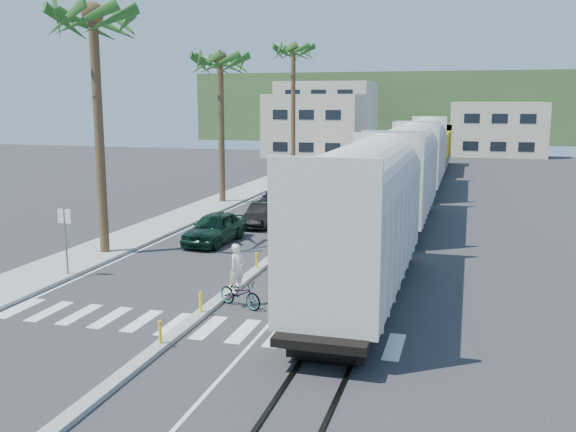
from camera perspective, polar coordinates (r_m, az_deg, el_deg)
The scene contains 16 objects.
ground at distance 23.29m, azimuth -6.75°, elevation -8.04°, with size 140.00×140.00×0.00m, color #28282B.
sidewalk at distance 49.03m, azimuth -4.76°, elevation 1.78°, with size 3.00×90.00×0.15m, color gray.
rails at distance 49.06m, azimuth 11.45°, elevation 1.56°, with size 1.56×100.00×0.06m.
median at distance 41.87m, azimuth 3.74°, elevation 0.35°, with size 0.45×60.00×0.85m.
crosswalk at distance 21.56m, azimuth -8.81°, elevation -9.60°, with size 14.00×2.20×0.01m, color silver.
lane_markings at distance 47.20m, azimuth 2.48°, elevation 1.39°, with size 9.42×90.00×0.01m.
freight_train at distance 43.59m, azimuth 11.05°, elevation 4.31°, with size 3.00×60.94×5.85m.
palm_trees at distance 46.34m, azimuth -5.52°, elevation 14.58°, with size 3.50×37.20×13.75m.
street_sign at distance 27.97m, azimuth -19.19°, elevation -1.27°, with size 0.60×0.08×3.00m.
buildings at distance 93.30m, azimuth 6.64°, elevation 8.42°, with size 38.00×27.00×10.00m.
hillside at distance 120.70m, azimuth 11.91°, elevation 9.45°, with size 80.00×20.00×12.00m, color #385628.
car_lead at distance 33.24m, azimuth -6.54°, elevation -1.06°, with size 2.22×4.81×1.60m, color black.
car_second at distance 37.53m, azimuth -2.31°, elevation 0.10°, with size 1.50×4.08×1.33m, color black.
car_third at distance 43.82m, azimuth -1.05°, elevation 1.55°, with size 1.83×4.46×1.29m, color black.
car_rear at distance 49.58m, azimuth 0.87°, elevation 2.57°, with size 2.18×4.63×1.28m, color #AEB0B3.
cyclist at distance 23.01m, azimuth -4.32°, elevation -6.36°, with size 2.06×2.40×2.30m.
Camera 1 is at (8.60, -20.38, 7.30)m, focal length 40.00 mm.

